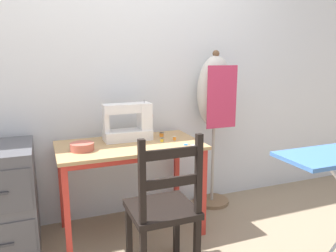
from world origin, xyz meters
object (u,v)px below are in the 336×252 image
(thread_spool_near_machine, at_px, (162,140))
(thread_spool_far_edge, at_px, (174,139))
(fabric_bowl, at_px, (82,147))
(scissors, at_px, (190,145))
(sewing_machine, at_px, (130,123))
(thread_spool_mid_table, at_px, (161,135))
(wooden_chair, at_px, (163,210))
(dress_form, at_px, (215,99))
(filing_cabinet, at_px, (6,201))

(thread_spool_near_machine, xyz_separation_m, thread_spool_far_edge, (0.11, 0.00, 0.00))
(fabric_bowl, distance_m, scissors, 0.78)
(thread_spool_near_machine, height_order, thread_spool_far_edge, thread_spool_far_edge)
(thread_spool_far_edge, bearing_deg, sewing_machine, 153.06)
(scissors, relative_size, thread_spool_mid_table, 2.96)
(scissors, bearing_deg, wooden_chair, -132.22)
(wooden_chair, xyz_separation_m, dress_form, (0.81, 0.83, 0.55))
(wooden_chair, bearing_deg, thread_spool_near_machine, 70.18)
(thread_spool_near_machine, bearing_deg, filing_cabinet, 176.26)
(scissors, distance_m, dress_form, 0.67)
(scissors, distance_m, thread_spool_far_edge, 0.18)
(fabric_bowl, height_order, thread_spool_mid_table, fabric_bowl)
(fabric_bowl, relative_size, scissors, 1.30)
(thread_spool_mid_table, distance_m, wooden_chair, 0.82)
(thread_spool_mid_table, distance_m, filing_cabinet, 1.23)
(dress_form, bearing_deg, thread_spool_mid_table, -169.75)
(filing_cabinet, bearing_deg, wooden_chair, -34.86)
(sewing_machine, distance_m, wooden_chair, 0.84)
(dress_form, bearing_deg, fabric_bowl, -167.47)
(thread_spool_mid_table, relative_size, filing_cabinet, 0.06)
(fabric_bowl, bearing_deg, thread_spool_near_machine, 0.94)
(sewing_machine, bearing_deg, thread_spool_mid_table, -0.96)
(dress_form, bearing_deg, sewing_machine, -173.33)
(scissors, bearing_deg, fabric_bowl, 168.66)
(sewing_machine, height_order, scissors, sewing_machine)
(thread_spool_far_edge, xyz_separation_m, filing_cabinet, (-1.23, 0.07, -0.35))
(thread_spool_near_machine, bearing_deg, thread_spool_far_edge, 2.29)
(filing_cabinet, bearing_deg, fabric_bowl, -9.09)
(fabric_bowl, bearing_deg, dress_form, 12.53)
(thread_spool_far_edge, height_order, wooden_chair, wooden_chair)
(sewing_machine, bearing_deg, fabric_bowl, -156.40)
(thread_spool_near_machine, bearing_deg, thread_spool_mid_table, 70.83)
(thread_spool_mid_table, xyz_separation_m, thread_spool_far_edge, (0.05, -0.15, -0.00))
(thread_spool_mid_table, bearing_deg, thread_spool_near_machine, -109.17)
(wooden_chair, bearing_deg, dress_form, 45.66)
(scissors, distance_m, filing_cabinet, 1.35)
(sewing_machine, bearing_deg, scissors, -41.58)
(filing_cabinet, height_order, dress_form, dress_form)
(sewing_machine, height_order, dress_form, dress_form)
(thread_spool_near_machine, height_order, dress_form, dress_form)
(dress_form, bearing_deg, thread_spool_far_edge, -152.86)
(wooden_chair, height_order, filing_cabinet, wooden_chair)
(scissors, bearing_deg, thread_spool_far_edge, 108.21)
(thread_spool_near_machine, relative_size, thread_spool_far_edge, 0.88)
(scissors, distance_m, wooden_chair, 0.61)
(filing_cabinet, relative_size, dress_form, 0.55)
(thread_spool_near_machine, distance_m, thread_spool_mid_table, 0.17)
(thread_spool_far_edge, bearing_deg, wooden_chair, -118.58)
(thread_spool_far_edge, distance_m, dress_form, 0.61)
(thread_spool_far_edge, bearing_deg, thread_spool_near_machine, -177.71)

